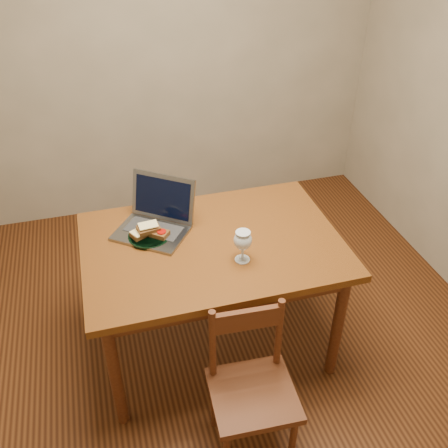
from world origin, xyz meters
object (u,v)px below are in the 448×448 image
object	(u,v)px
table	(212,255)
milk_glass	(243,246)
chair	(252,384)
plate	(149,237)
laptop	(157,216)

from	to	relation	value
table	milk_glass	distance (m)	0.27
table	chair	xyz separation A→B (m)	(0.01, -0.65, -0.22)
plate	laptop	world-z (taller)	laptop
laptop	milk_glass	bearing A→B (deg)	-11.43
table	milk_glass	world-z (taller)	milk_glass
plate	laptop	size ratio (longest dim) A/B	0.45
plate	laptop	distance (m)	0.12
plate	milk_glass	distance (m)	0.51
chair	plate	xyz separation A→B (m)	(-0.31, 0.77, 0.32)
plate	chair	bearing A→B (deg)	-68.17
chair	plate	size ratio (longest dim) A/B	1.85
chair	laptop	bearing A→B (deg)	109.55
plate	milk_glass	size ratio (longest dim) A/B	1.28
table	chair	world-z (taller)	chair
chair	milk_glass	world-z (taller)	milk_glass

